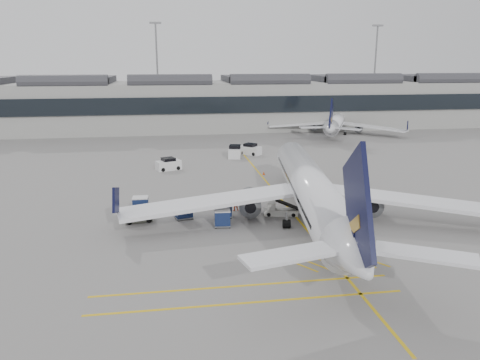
{
  "coord_description": "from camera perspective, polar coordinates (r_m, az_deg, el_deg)",
  "views": [
    {
      "loc": [
        -3.06,
        -40.79,
        16.02
      ],
      "look_at": [
        4.18,
        5.43,
        4.0
      ],
      "focal_mm": 35.0,
      "sensor_mm": 36.0,
      "label": 1
    }
  ],
  "objects": [
    {
      "name": "service_van_mid",
      "position": [
        79.48,
        -0.6,
        3.46
      ],
      "size": [
        2.83,
        4.37,
        2.07
      ],
      "rotation": [
        0.0,
        0.0,
        1.36
      ],
      "color": "silver",
      "rests_on": "ground"
    },
    {
      "name": "airliner_far",
      "position": [
        107.42,
        11.68,
        6.94
      ],
      "size": [
        28.09,
        30.99,
        8.9
      ],
      "rotation": [
        0.0,
        0.0,
        -0.44
      ],
      "color": "white",
      "rests_on": "ground"
    },
    {
      "name": "apron_markings",
      "position": [
        54.83,
        5.28,
        -2.64
      ],
      "size": [
        0.25,
        60.0,
        0.01
      ],
      "primitive_type": "cube",
      "color": "gold",
      "rests_on": "ground"
    },
    {
      "name": "baggage_cart_b",
      "position": [
        48.87,
        -6.92,
        -3.6
      ],
      "size": [
        2.09,
        1.87,
        1.87
      ],
      "rotation": [
        0.0,
        0.0,
        0.27
      ],
      "color": "gray",
      "rests_on": "ground"
    },
    {
      "name": "baggage_cart_a",
      "position": [
        49.01,
        -2.09,
        -3.34
      ],
      "size": [
        2.0,
        1.68,
        2.03
      ],
      "rotation": [
        0.0,
        0.0,
        -0.05
      ],
      "color": "gray",
      "rests_on": "ground"
    },
    {
      "name": "ground",
      "position": [
        43.92,
        -4.33,
        -7.02
      ],
      "size": [
        220.0,
        220.0,
        0.0
      ],
      "primitive_type": "plane",
      "color": "gray",
      "rests_on": "ground"
    },
    {
      "name": "terminal",
      "position": [
        113.19,
        -7.42,
        9.28
      ],
      "size": [
        200.0,
        20.45,
        12.4
      ],
      "color": "#9E9E99",
      "rests_on": "ground"
    },
    {
      "name": "ramp_agent_a",
      "position": [
        51.72,
        -2.23,
        -2.63
      ],
      "size": [
        0.7,
        0.76,
        1.75
      ],
      "primitive_type": "imported",
      "rotation": [
        0.0,
        0.0,
        1.01
      ],
      "color": "orange",
      "rests_on": "ground"
    },
    {
      "name": "baggage_cart_c",
      "position": [
        46.35,
        -2.16,
        -4.6
      ],
      "size": [
        1.75,
        1.48,
        1.74
      ],
      "rotation": [
        0.0,
        0.0,
        -0.08
      ],
      "color": "gray",
      "rests_on": "ground"
    },
    {
      "name": "service_van_left",
      "position": [
        71.01,
        -8.71,
        1.89
      ],
      "size": [
        4.01,
        2.98,
        1.85
      ],
      "rotation": [
        0.0,
        0.0,
        0.37
      ],
      "color": "silver",
      "rests_on": "ground"
    },
    {
      "name": "light_masts",
      "position": [
        126.8,
        -8.51,
        13.56
      ],
      "size": [
        113.0,
        0.6,
        25.45
      ],
      "color": "slate",
      "rests_on": "ground"
    },
    {
      "name": "pushback_tug",
      "position": [
        48.98,
        -12.3,
        -4.19
      ],
      "size": [
        2.94,
        2.07,
        1.52
      ],
      "rotation": [
        0.0,
        0.0,
        0.16
      ],
      "color": "#515346",
      "rests_on": "ground"
    },
    {
      "name": "safety_cone_engine",
      "position": [
        50.15,
        8.3,
        -4.09
      ],
      "size": [
        0.34,
        0.34,
        0.48
      ],
      "primitive_type": "cone",
      "color": "#F24C0A",
      "rests_on": "ground"
    },
    {
      "name": "ramp_agent_b",
      "position": [
        51.19,
        -0.62,
        -2.85
      ],
      "size": [
        0.82,
        0.64,
        1.67
      ],
      "primitive_type": "imported",
      "rotation": [
        0.0,
        0.0,
        3.13
      ],
      "color": "#E8440C",
      "rests_on": "ground"
    },
    {
      "name": "belt_loader",
      "position": [
        50.08,
        4.9,
        -3.68
      ],
      "size": [
        4.41,
        2.08,
        1.75
      ],
      "rotation": [
        0.0,
        0.0,
        -0.21
      ],
      "color": "beige",
      "rests_on": "ground"
    },
    {
      "name": "safety_cone_nose",
      "position": [
        67.3,
        2.92,
        0.84
      ],
      "size": [
        0.37,
        0.37,
        0.51
      ],
      "primitive_type": "cone",
      "color": "#F24C0A",
      "rests_on": "ground"
    },
    {
      "name": "service_van_right",
      "position": [
        81.87,
        1.26,
        3.73
      ],
      "size": [
        4.0,
        3.91,
        1.92
      ],
      "rotation": [
        0.0,
        0.0,
        -0.75
      ],
      "color": "silver",
      "rests_on": "ground"
    },
    {
      "name": "baggage_cart_d",
      "position": [
        51.31,
        -12.03,
        -2.96
      ],
      "size": [
        1.78,
        1.48,
        1.83
      ],
      "rotation": [
        0.0,
        0.0,
        -0.03
      ],
      "color": "gray",
      "rests_on": "ground"
    },
    {
      "name": "airliner_main",
      "position": [
        47.67,
        8.72,
        -1.23
      ],
      "size": [
        38.34,
        42.16,
        11.25
      ],
      "rotation": [
        0.0,
        0.0,
        -0.14
      ],
      "color": "white",
      "rests_on": "ground"
    }
  ]
}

